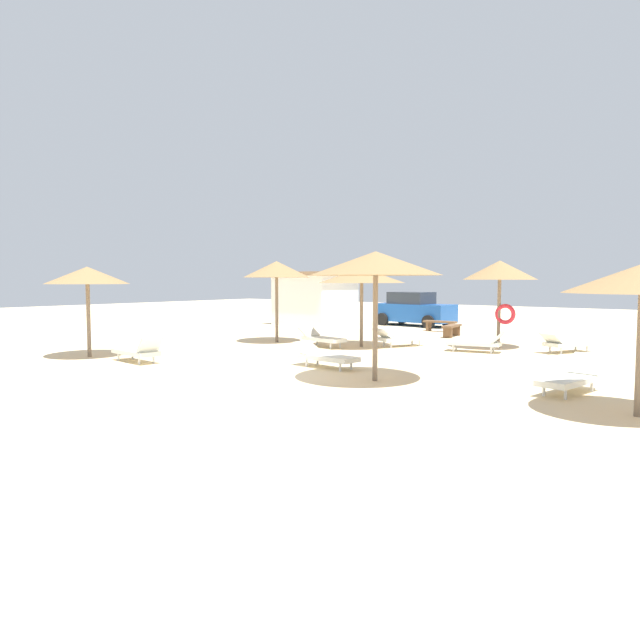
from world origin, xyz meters
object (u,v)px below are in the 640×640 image
at_px(parasol_1, 87,276).
at_px(parasol_0, 500,271).
at_px(lounger_4, 325,356).
at_px(parasol_5, 277,270).
at_px(bench_1, 452,328).
at_px(lounger_2, 572,378).
at_px(lounger_0, 478,342).
at_px(beach_cabana, 315,298).
at_px(lounger_3, 399,338).
at_px(lounger_5, 321,338).
at_px(lounger_1, 138,351).
at_px(lounger_6, 566,343).
at_px(bench_0, 440,324).
at_px(parked_car, 414,310).
at_px(parasol_3, 362,276).
at_px(parasol_4, 376,264).

bearing_deg(parasol_1, parasol_0, 47.71).
distance_m(parasol_1, lounger_4, 7.77).
xyz_separation_m(parasol_5, bench_1, (4.35, 5.88, -2.37)).
bearing_deg(lounger_2, parasol_5, 163.50).
height_order(lounger_0, lounger_2, lounger_2).
xyz_separation_m(lounger_4, bench_1, (-0.84, 9.69, 0.04)).
relative_size(lounger_4, beach_cabana, 0.52).
xyz_separation_m(parasol_5, lounger_2, (11.28, -3.34, -2.40)).
xyz_separation_m(parasol_0, parasol_5, (-7.24, -3.36, 0.08)).
relative_size(lounger_3, lounger_5, 1.00).
relative_size(lounger_3, beach_cabana, 0.53).
distance_m(lounger_4, beach_cabana, 14.76).
xyz_separation_m(parasol_1, beach_cabana, (-2.41, 14.09, -1.06)).
height_order(lounger_1, lounger_5, lounger_1).
height_order(lounger_4, lounger_6, lounger_6).
distance_m(lounger_0, bench_1, 4.92).
bearing_deg(lounger_0, bench_0, 125.57).
bearing_deg(lounger_2, lounger_5, 160.65).
bearing_deg(lounger_4, parasol_0, 74.04).
xyz_separation_m(parasol_0, parked_car, (-6.84, 6.54, -1.81)).
bearing_deg(lounger_3, parasol_3, -140.63).
xyz_separation_m(parasol_3, lounger_4, (1.85, -4.52, -2.17)).
bearing_deg(parasol_5, beach_cabana, 118.85).
xyz_separation_m(lounger_6, bench_0, (-6.49, 4.25, 0.03)).
relative_size(parasol_1, parasol_3, 0.91).
bearing_deg(lounger_4, lounger_5, 129.06).
xyz_separation_m(parasol_3, bench_0, (-0.41, 6.98, -2.14)).
distance_m(parasol_0, parked_car, 9.64).
distance_m(parasol_5, parked_car, 10.09).
xyz_separation_m(parasol_0, lounger_4, (-2.05, -7.17, -2.32)).
xyz_separation_m(parasol_1, lounger_4, (6.95, 2.72, -2.15)).
bearing_deg(parasol_3, parasol_0, 34.15).
relative_size(lounger_2, lounger_3, 0.98).
relative_size(lounger_2, lounger_5, 0.98).
distance_m(parasol_1, parasol_3, 8.86).
distance_m(parasol_4, bench_1, 11.21).
bearing_deg(lounger_0, bench_1, 124.40).
distance_m(parasol_1, lounger_5, 7.81).
distance_m(lounger_4, lounger_6, 8.39).
distance_m(parasol_1, parked_car, 16.66).
xyz_separation_m(parasol_0, bench_0, (-4.31, 4.34, -2.29)).
bearing_deg(lounger_0, lounger_6, 35.39).
distance_m(parasol_4, lounger_1, 7.47).
relative_size(lounger_1, bench_0, 1.26).
bearing_deg(lounger_4, bench_1, 94.95).
distance_m(parasol_5, lounger_1, 6.76).
bearing_deg(parasol_1, lounger_3, 52.89).
height_order(parasol_0, bench_1, parasol_0).
bearing_deg(lounger_6, lounger_3, -159.46).
bearing_deg(lounger_0, beach_cabana, 153.06).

